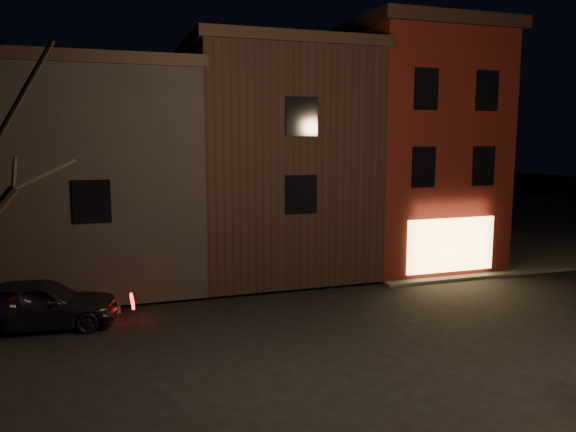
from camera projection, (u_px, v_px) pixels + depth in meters
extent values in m
plane|color=black|center=(317.00, 349.00, 15.44)|extent=(120.00, 120.00, 0.00)
cube|color=#2D2B28|center=(474.00, 217.00, 40.49)|extent=(30.00, 30.00, 0.12)
cube|color=#51130E|center=(403.00, 151.00, 26.16)|extent=(6.00, 8.00, 10.00)
cube|color=black|center=(406.00, 35.00, 25.42)|extent=(6.50, 8.50, 0.50)
cube|color=#ECC06A|center=(451.00, 245.00, 22.87)|extent=(4.00, 0.12, 2.20)
cube|color=black|center=(263.00, 163.00, 25.13)|extent=(7.00, 10.00, 9.00)
cube|color=black|center=(262.00, 55.00, 24.47)|extent=(7.30, 10.30, 0.40)
cube|color=black|center=(93.00, 178.00, 22.92)|extent=(7.50, 10.00, 8.00)
cube|color=black|center=(88.00, 73.00, 22.33)|extent=(7.80, 10.30, 0.40)
imported|color=black|center=(39.00, 304.00, 17.01)|extent=(4.73, 2.29, 1.56)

